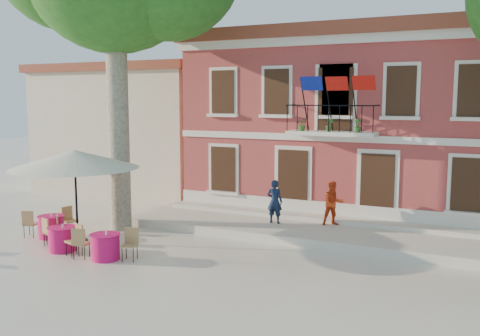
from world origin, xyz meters
name	(u,v)px	position (x,y,z in m)	size (l,w,h in m)	color
ground	(208,263)	(0.00, 0.00, 0.00)	(90.00, 90.00, 0.00)	beige
main_building	(361,121)	(2.00, 9.99, 3.78)	(13.50, 9.59, 7.50)	#A53F3B
neighbor_west	(154,127)	(-9.50, 11.00, 3.22)	(9.40, 9.40, 6.40)	beige
terrace	(320,232)	(2.00, 4.40, 0.15)	(14.00, 3.40, 0.30)	silver
patio_umbrella	(75,159)	(-4.98, 0.08, 2.78)	(4.15, 4.15, 3.09)	black
pedestrian_navy	(275,201)	(0.32, 4.34, 1.09)	(0.57, 0.38, 1.57)	#101D37
pedestrian_orange	(333,203)	(2.29, 4.95, 1.08)	(0.76, 0.59, 1.56)	#E0451A
cafe_table_0	(51,225)	(-6.22, 0.16, 0.43)	(1.82, 1.79, 0.95)	#C9125C
cafe_table_1	(105,246)	(-2.91, -1.00, 0.42)	(1.96, 0.98, 0.95)	#C9125C
cafe_table_3	(62,238)	(-4.70, -0.89, 0.42)	(1.95, 1.03, 0.95)	#C9125C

